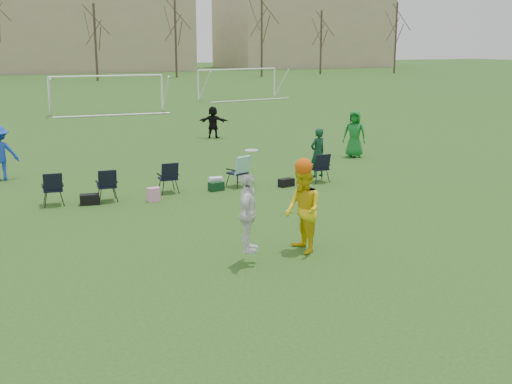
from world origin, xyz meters
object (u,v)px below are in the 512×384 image
fielder_green_far (354,134)px  center_contest (286,210)px  fielder_blue (0,153)px  goal_mid (107,83)px  goal_right (238,75)px  fielder_black (213,122)px

fielder_green_far → center_contest: (-8.32, -9.72, 0.09)m
fielder_blue → fielder_green_far: 13.33m
fielder_green_far → goal_mid: 21.57m
fielder_blue → center_contest: 12.15m
fielder_blue → center_contest: size_ratio=0.76×
fielder_green_far → fielder_blue: bearing=-140.9°
fielder_green_far → goal_right: (6.77, 26.91, 0.98)m
goal_right → fielder_blue: bearing=-136.1°
fielder_green_far → fielder_black: 8.04m
goal_mid → fielder_blue: bearing=-108.3°
center_contest → goal_right: goal_right is taller
fielder_green_far → center_contest: 12.79m
fielder_green_far → fielder_black: size_ratio=1.22×
fielder_blue → goal_mid: bearing=-111.4°
fielder_blue → fielder_black: size_ratio=1.19×
fielder_blue → fielder_green_far: (13.26, -1.38, 0.02)m
fielder_black → center_contest: size_ratio=0.64×
center_contest → goal_mid: 30.79m
fielder_black → goal_mid: 13.73m
fielder_blue → goal_mid: (8.03, 19.53, 1.00)m
goal_mid → fielder_green_far: bearing=-72.0°
fielder_black → goal_right: goal_right is taller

